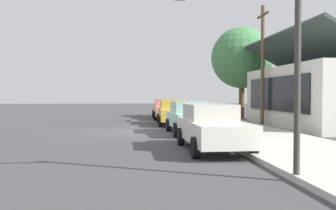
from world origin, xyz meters
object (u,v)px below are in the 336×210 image
at_px(utility_pole_wooden, 263,63).
at_px(fire_hydrant_red, 205,120).
at_px(car_mustard, 173,112).
at_px(car_seafoam, 190,117).
at_px(car_ivory, 212,127).
at_px(shade_tree, 242,58).
at_px(car_coral, 166,109).
at_px(traffic_light_main, 251,22).

height_order(utility_pole_wooden, fire_hydrant_red, utility_pole_wooden).
relative_size(car_mustard, car_seafoam, 1.06).
bearing_deg(utility_pole_wooden, fire_hydrant_red, -66.69).
height_order(car_ivory, shade_tree, shade_tree).
relative_size(car_coral, car_ivory, 1.04).
distance_m(car_seafoam, traffic_light_main, 10.50).
bearing_deg(car_ivory, utility_pole_wooden, 150.23).
distance_m(car_coral, utility_pole_wooden, 9.03).
bearing_deg(car_seafoam, car_mustard, -178.92).
distance_m(car_mustard, fire_hydrant_red, 3.10).
bearing_deg(utility_pole_wooden, car_coral, -139.63).
xyz_separation_m(car_coral, fire_hydrant_red, (8.18, 1.49, -0.32)).
height_order(car_seafoam, fire_hydrant_red, car_seafoam).
relative_size(shade_tree, traffic_light_main, 1.42).
height_order(car_mustard, car_ivory, same).
height_order(car_seafoam, utility_pole_wooden, utility_pole_wooden).
distance_m(car_coral, shade_tree, 7.41).
bearing_deg(car_ivory, fire_hydrant_red, 169.04).
xyz_separation_m(shade_tree, fire_hydrant_red, (8.32, -4.70, -4.39)).
distance_m(car_mustard, traffic_light_main, 15.75).
bearing_deg(shade_tree, car_seafoam, -28.60).
xyz_separation_m(car_seafoam, traffic_light_main, (10.15, -0.34, 2.68)).
bearing_deg(utility_pole_wooden, car_seafoam, -50.15).
relative_size(car_mustard, fire_hydrant_red, 6.75).
distance_m(shade_tree, traffic_light_main, 22.17).
height_order(car_coral, car_ivory, same).
distance_m(car_seafoam, car_ivory, 5.44).
bearing_deg(car_mustard, car_coral, -178.53).
xyz_separation_m(car_mustard, fire_hydrant_red, (2.66, 1.56, -0.32)).
bearing_deg(traffic_light_main, car_mustard, 179.64).
xyz_separation_m(car_coral, traffic_light_main, (21.05, -0.17, 2.67)).
xyz_separation_m(car_mustard, car_ivory, (10.81, 0.11, 0.00)).
distance_m(car_coral, traffic_light_main, 21.22).
bearing_deg(car_coral, car_seafoam, 2.04).
xyz_separation_m(car_ivory, fire_hydrant_red, (-8.15, 1.45, -0.32)).
distance_m(shade_tree, fire_hydrant_red, 10.52).
xyz_separation_m(utility_pole_wooden, fire_hydrant_red, (1.72, -4.00, -3.43)).
xyz_separation_m(car_coral, utility_pole_wooden, (6.46, 5.49, 3.11)).
relative_size(car_seafoam, utility_pole_wooden, 0.60).
distance_m(car_ivory, shade_tree, 18.05).
relative_size(car_ivory, traffic_light_main, 0.91).
height_order(car_coral, shade_tree, shade_tree).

